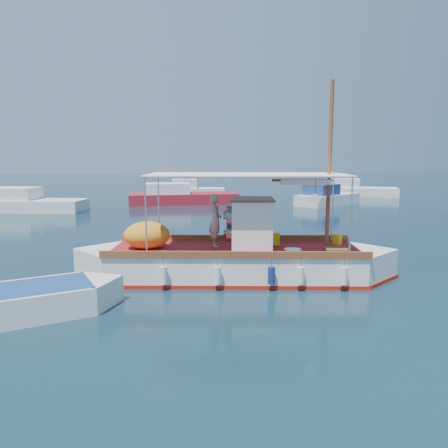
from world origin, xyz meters
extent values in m
plane|color=black|center=(0.00, 0.00, 0.00)|extent=(160.00, 160.00, 0.00)
cube|color=white|center=(-0.57, -0.62, 0.35)|extent=(7.84, 3.99, 1.10)
cube|color=white|center=(-4.23, 0.16, 0.35)|extent=(2.44, 2.44, 1.10)
cube|color=white|center=(3.09, -1.39, 0.35)|extent=(2.44, 2.44, 1.10)
cube|color=#A91C10|center=(-0.57, -0.62, 0.02)|extent=(7.95, 4.09, 0.18)
cube|color=maroon|center=(-0.57, -0.62, 0.88)|extent=(7.80, 3.80, 0.06)
cube|color=brown|center=(-0.31, 0.61, 1.00)|extent=(7.44, 1.67, 0.20)
cube|color=brown|center=(-0.83, -1.85, 1.00)|extent=(7.44, 1.67, 0.20)
cube|color=white|center=(-0.08, -0.72, 1.65)|extent=(1.44, 1.52, 1.50)
cube|color=brown|center=(-0.08, -0.72, 2.43)|extent=(1.56, 1.64, 0.06)
cylinder|color=slate|center=(-0.79, -0.90, 1.95)|extent=(0.32, 0.53, 0.50)
cylinder|color=slate|center=(-0.65, -0.27, 1.95)|extent=(0.32, 0.53, 0.50)
cylinder|color=slate|center=(-0.72, -0.58, 1.40)|extent=(0.32, 0.53, 0.50)
cylinder|color=brown|center=(2.16, -1.19, 3.39)|extent=(0.14, 0.14, 4.99)
cylinder|color=brown|center=(1.38, -1.03, 2.99)|extent=(1.77, 0.45, 0.08)
cylinder|color=silver|center=(-2.79, 0.98, 2.02)|extent=(0.05, 0.05, 2.25)
cylinder|color=silver|center=(-3.24, -1.17, 2.02)|extent=(0.05, 0.05, 2.25)
cylinder|color=silver|center=(2.78, -0.20, 2.02)|extent=(0.05, 0.05, 2.25)
cylinder|color=silver|center=(2.32, -2.35, 2.02)|extent=(0.05, 0.05, 2.25)
cube|color=white|center=(-0.23, -0.69, 3.16)|extent=(6.26, 3.56, 0.04)
ellipsoid|color=orange|center=(-3.21, -0.06, 1.32)|extent=(1.61, 1.45, 0.84)
cube|color=yellow|center=(0.81, -0.35, 1.10)|extent=(0.28, 0.23, 0.40)
cylinder|color=yellow|center=(2.79, -0.61, 1.07)|extent=(0.35, 0.35, 0.34)
cube|color=brown|center=(2.27, -1.63, 0.96)|extent=(0.73, 0.57, 0.12)
cylinder|color=#B2B2B2|center=(0.97, -1.50, 0.96)|extent=(0.59, 0.59, 0.12)
cylinder|color=white|center=(1.36, -2.10, 2.53)|extent=(0.30, 0.09, 0.30)
cylinder|color=white|center=(-2.82, -1.57, 0.45)|extent=(0.24, 0.24, 0.48)
cylinder|color=navy|center=(0.11, -2.19, 0.45)|extent=(0.24, 0.24, 0.48)
cylinder|color=white|center=(2.07, -2.60, 0.45)|extent=(0.24, 0.24, 0.48)
imported|color=#A19C85|center=(-1.10, -0.15, 1.73)|extent=(0.45, 0.63, 1.64)
cube|color=white|center=(-4.70, -2.40, 0.24)|extent=(1.65, 1.65, 0.86)
cube|color=silver|center=(-10.49, 17.65, 0.30)|extent=(7.47, 4.27, 1.00)
cube|color=silver|center=(-11.51, 17.94, 1.20)|extent=(3.29, 2.75, 0.80)
cube|color=maroon|center=(0.05, 20.51, 0.30)|extent=(8.42, 3.13, 1.00)
cube|color=silver|center=(-1.20, 20.56, 1.20)|extent=(3.42, 2.51, 0.80)
cube|color=silver|center=(10.73, 17.62, 0.30)|extent=(5.81, 4.67, 1.00)
cube|color=navy|center=(10.03, 17.20, 1.20)|extent=(2.83, 2.72, 0.80)
cube|color=silver|center=(16.18, 23.77, 0.30)|extent=(7.86, 5.50, 1.00)
cube|color=silver|center=(15.17, 24.24, 1.20)|extent=(3.64, 3.26, 0.80)
cube|color=silver|center=(1.49, 25.75, 0.30)|extent=(5.67, 2.63, 1.00)
cube|color=silver|center=(0.68, 25.85, 1.20)|extent=(2.37, 1.94, 0.80)
camera|label=1|loc=(-3.43, -13.39, 3.74)|focal=35.00mm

